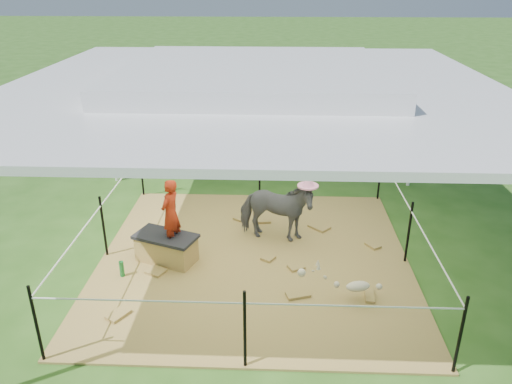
{
  "coord_description": "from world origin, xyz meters",
  "views": [
    {
      "loc": [
        0.29,
        -6.48,
        3.98
      ],
      "look_at": [
        0.0,
        0.6,
        0.85
      ],
      "focal_mm": 35.0,
      "sensor_mm": 36.0,
      "label": 1
    }
  ],
  "objects_px": {
    "foal": "(358,284)",
    "picnic_table_near": "(333,102)",
    "straw_bale": "(167,249)",
    "trash_barrel": "(430,124)",
    "picnic_table_far": "(453,100)",
    "pony": "(276,211)",
    "woman": "(170,207)",
    "green_bottle": "(122,269)",
    "distant_person": "(332,99)"
  },
  "relations": [
    {
      "from": "picnic_table_near",
      "to": "straw_bale",
      "type": "bearing_deg",
      "value": -102.87
    },
    {
      "from": "foal",
      "to": "green_bottle",
      "type": "bearing_deg",
      "value": 160.33
    },
    {
      "from": "pony",
      "to": "trash_barrel",
      "type": "distance_m",
      "value": 6.79
    },
    {
      "from": "pony",
      "to": "picnic_table_near",
      "type": "distance_m",
      "value": 8.04
    },
    {
      "from": "straw_bale",
      "to": "distant_person",
      "type": "xyz_separation_m",
      "value": [
        3.21,
        8.08,
        0.37
      ]
    },
    {
      "from": "straw_bale",
      "to": "green_bottle",
      "type": "height_order",
      "value": "straw_bale"
    },
    {
      "from": "woman",
      "to": "straw_bale",
      "type": "bearing_deg",
      "value": -69.09
    },
    {
      "from": "straw_bale",
      "to": "green_bottle",
      "type": "xyz_separation_m",
      "value": [
        -0.55,
        -0.45,
        -0.07
      ]
    },
    {
      "from": "trash_barrel",
      "to": "distant_person",
      "type": "relative_size",
      "value": 0.69
    },
    {
      "from": "straw_bale",
      "to": "foal",
      "type": "distance_m",
      "value": 2.83
    },
    {
      "from": "distant_person",
      "to": "straw_bale",
      "type": "bearing_deg",
      "value": 88.87
    },
    {
      "from": "foal",
      "to": "picnic_table_near",
      "type": "relative_size",
      "value": 0.48
    },
    {
      "from": "green_bottle",
      "to": "distant_person",
      "type": "relative_size",
      "value": 0.2
    },
    {
      "from": "straw_bale",
      "to": "woman",
      "type": "xyz_separation_m",
      "value": [
        0.1,
        0.0,
        0.7
      ]
    },
    {
      "from": "green_bottle",
      "to": "trash_barrel",
      "type": "xyz_separation_m",
      "value": [
        6.1,
        6.67,
        0.26
      ]
    },
    {
      "from": "woman",
      "to": "distant_person",
      "type": "distance_m",
      "value": 8.66
    },
    {
      "from": "distant_person",
      "to": "foal",
      "type": "bearing_deg",
      "value": 107.21
    },
    {
      "from": "foal",
      "to": "picnic_table_far",
      "type": "relative_size",
      "value": 0.46
    },
    {
      "from": "green_bottle",
      "to": "picnic_table_far",
      "type": "height_order",
      "value": "picnic_table_far"
    },
    {
      "from": "woman",
      "to": "picnic_table_far",
      "type": "height_order",
      "value": "woman"
    },
    {
      "from": "picnic_table_near",
      "to": "woman",
      "type": "bearing_deg",
      "value": -102.28
    },
    {
      "from": "pony",
      "to": "green_bottle",
      "type": "bearing_deg",
      "value": 128.5
    },
    {
      "from": "foal",
      "to": "woman",
      "type": "bearing_deg",
      "value": 149.1
    },
    {
      "from": "woman",
      "to": "pony",
      "type": "relative_size",
      "value": 0.84
    },
    {
      "from": "trash_barrel",
      "to": "picnic_table_near",
      "type": "distance_m",
      "value": 3.23
    },
    {
      "from": "green_bottle",
      "to": "picnic_table_far",
      "type": "xyz_separation_m",
      "value": [
        7.55,
        9.44,
        0.26
      ]
    },
    {
      "from": "green_bottle",
      "to": "pony",
      "type": "xyz_separation_m",
      "value": [
        2.16,
        1.14,
        0.39
      ]
    },
    {
      "from": "trash_barrel",
      "to": "straw_bale",
      "type": "bearing_deg",
      "value": -131.73
    },
    {
      "from": "picnic_table_far",
      "to": "distant_person",
      "type": "xyz_separation_m",
      "value": [
        -3.79,
        -0.91,
        0.18
      ]
    },
    {
      "from": "foal",
      "to": "picnic_table_near",
      "type": "bearing_deg",
      "value": 74.3
    },
    {
      "from": "pony",
      "to": "distant_person",
      "type": "height_order",
      "value": "distant_person"
    },
    {
      "from": "picnic_table_near",
      "to": "picnic_table_far",
      "type": "height_order",
      "value": "picnic_table_far"
    },
    {
      "from": "straw_bale",
      "to": "woman",
      "type": "distance_m",
      "value": 0.7
    },
    {
      "from": "picnic_table_far",
      "to": "green_bottle",
      "type": "bearing_deg",
      "value": -97.8
    },
    {
      "from": "green_bottle",
      "to": "picnic_table_near",
      "type": "distance_m",
      "value": 9.8
    },
    {
      "from": "foal",
      "to": "picnic_table_far",
      "type": "xyz_separation_m",
      "value": [
        4.31,
        9.88,
        0.13
      ]
    },
    {
      "from": "trash_barrel",
      "to": "distant_person",
      "type": "height_order",
      "value": "distant_person"
    },
    {
      "from": "woman",
      "to": "picnic_table_near",
      "type": "height_order",
      "value": "woman"
    },
    {
      "from": "straw_bale",
      "to": "picnic_table_far",
      "type": "relative_size",
      "value": 0.43
    },
    {
      "from": "picnic_table_far",
      "to": "foal",
      "type": "bearing_deg",
      "value": -82.72
    },
    {
      "from": "green_bottle",
      "to": "pony",
      "type": "relative_size",
      "value": 0.19
    },
    {
      "from": "straw_bale",
      "to": "distant_person",
      "type": "relative_size",
      "value": 0.72
    },
    {
      "from": "foal",
      "to": "straw_bale",
      "type": "bearing_deg",
      "value": 149.76
    },
    {
      "from": "woman",
      "to": "foal",
      "type": "xyz_separation_m",
      "value": [
        2.59,
        -0.89,
        -0.64
      ]
    },
    {
      "from": "pony",
      "to": "picnic_table_near",
      "type": "bearing_deg",
      "value": -1.66
    },
    {
      "from": "green_bottle",
      "to": "picnic_table_near",
      "type": "xyz_separation_m",
      "value": [
        3.86,
        9.0,
        0.24
      ]
    },
    {
      "from": "straw_bale",
      "to": "trash_barrel",
      "type": "distance_m",
      "value": 8.33
    },
    {
      "from": "straw_bale",
      "to": "foal",
      "type": "height_order",
      "value": "foal"
    },
    {
      "from": "woman",
      "to": "green_bottle",
      "type": "height_order",
      "value": "woman"
    },
    {
      "from": "straw_bale",
      "to": "trash_barrel",
      "type": "relative_size",
      "value": 1.04
    }
  ]
}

